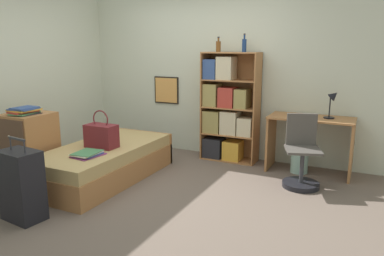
% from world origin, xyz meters
% --- Properties ---
extents(ground_plane, '(14.00, 14.00, 0.00)m').
position_xyz_m(ground_plane, '(0.00, 0.00, 0.00)').
color(ground_plane, '#66564C').
extents(wall_back, '(10.00, 0.09, 2.60)m').
position_xyz_m(wall_back, '(-0.00, 1.73, 1.30)').
color(wall_back, beige).
rests_on(wall_back, ground_plane).
extents(wall_left, '(0.06, 10.00, 2.60)m').
position_xyz_m(wall_left, '(-2.06, 0.00, 1.30)').
color(wall_left, beige).
rests_on(wall_left, ground_plane).
extents(bed, '(0.94, 1.94, 0.44)m').
position_xyz_m(bed, '(-0.67, 0.02, 0.22)').
color(bed, '#A36B3D').
rests_on(bed, ground_plane).
extents(handbag, '(0.39, 0.22, 0.47)m').
position_xyz_m(handbag, '(-0.64, -0.06, 0.60)').
color(handbag, maroon).
rests_on(handbag, bed).
extents(book_stack_on_bed, '(0.32, 0.38, 0.05)m').
position_xyz_m(book_stack_on_bed, '(-0.55, -0.44, 0.47)').
color(book_stack_on_bed, '#7A336B').
rests_on(book_stack_on_bed, bed).
extents(suitcase, '(0.44, 0.32, 0.83)m').
position_xyz_m(suitcase, '(-0.65, -1.28, 0.35)').
color(suitcase, black).
rests_on(suitcase, ground_plane).
extents(dresser, '(0.52, 0.56, 0.87)m').
position_xyz_m(dresser, '(-1.47, -0.45, 0.44)').
color(dresser, '#A36B3D').
rests_on(dresser, ground_plane).
extents(magazine_pile_on_dresser, '(0.31, 0.36, 0.09)m').
position_xyz_m(magazine_pile_on_dresser, '(-1.44, -0.50, 0.92)').
color(magazine_pile_on_dresser, '#232328').
rests_on(magazine_pile_on_dresser, dresser).
extents(bookcase, '(0.83, 0.36, 1.61)m').
position_xyz_m(bookcase, '(0.43, 1.49, 0.75)').
color(bookcase, '#A36B3D').
rests_on(bookcase, ground_plane).
extents(bottle_green, '(0.07, 0.07, 0.22)m').
position_xyz_m(bottle_green, '(0.29, 1.51, 1.69)').
color(bottle_green, brown).
rests_on(bottle_green, bookcase).
extents(bottle_brown, '(0.06, 0.06, 0.26)m').
position_xyz_m(bottle_brown, '(0.67, 1.53, 1.70)').
color(bottle_brown, navy).
rests_on(bottle_brown, bookcase).
extents(desk, '(1.10, 0.53, 0.77)m').
position_xyz_m(desk, '(1.67, 1.42, 0.52)').
color(desk, '#A36B3D').
rests_on(desk, ground_plane).
extents(desk_lamp, '(0.19, 0.14, 0.38)m').
position_xyz_m(desk_lamp, '(1.92, 1.43, 1.02)').
color(desk_lamp, black).
rests_on(desk_lamp, desk).
extents(desk_chair, '(0.51, 0.51, 0.88)m').
position_xyz_m(desk_chair, '(1.67, 0.86, 0.29)').
color(desk_chair, black).
rests_on(desk_chair, ground_plane).
extents(waste_bin, '(0.23, 0.23, 0.28)m').
position_xyz_m(waste_bin, '(1.56, 1.36, 0.14)').
color(waste_bin, '#99C1B2').
rests_on(waste_bin, ground_plane).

